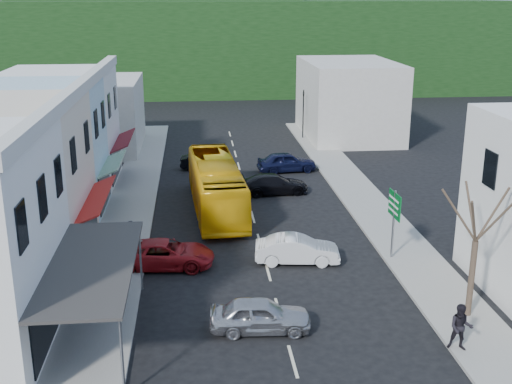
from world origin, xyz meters
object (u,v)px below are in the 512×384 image
(bus, at_px, (216,186))
(car_red, at_px, (165,253))
(car_white, at_px, (297,249))
(direction_sign, at_px, (393,226))
(car_silver, at_px, (260,315))
(pedestrian_right, at_px, (461,329))
(traffic_signal, at_px, (303,115))
(street_tree, at_px, (475,241))
(pedestrian_left, at_px, (132,236))

(bus, bearing_deg, car_red, -112.39)
(car_white, xyz_separation_m, direction_sign, (4.82, -0.12, 1.13))
(car_silver, distance_m, pedestrian_right, 7.64)
(car_white, xyz_separation_m, traffic_signal, (5.02, 28.14, 1.58))
(traffic_signal, bearing_deg, car_red, 74.05)
(car_white, relative_size, traffic_signal, 0.96)
(street_tree, bearing_deg, traffic_signal, 91.91)
(direction_sign, xyz_separation_m, traffic_signal, (0.20, 28.25, 0.45))
(direction_sign, relative_size, traffic_signal, 0.80)
(car_silver, height_order, pedestrian_left, pedestrian_left)
(car_silver, relative_size, pedestrian_right, 2.59)
(pedestrian_right, height_order, traffic_signal, traffic_signal)
(bus, bearing_deg, car_silver, -89.11)
(pedestrian_left, distance_m, pedestrian_right, 17.02)
(car_silver, relative_size, car_white, 1.00)
(car_white, xyz_separation_m, pedestrian_right, (4.72, -8.97, 0.30))
(pedestrian_right, distance_m, street_tree, 3.83)
(direction_sign, bearing_deg, traffic_signal, 87.40)
(car_white, relative_size, direction_sign, 1.20)
(car_red, bearing_deg, pedestrian_right, -124.72)
(pedestrian_right, relative_size, street_tree, 0.25)
(pedestrian_left, distance_m, direction_sign, 13.34)
(traffic_signal, bearing_deg, pedestrian_left, 69.52)
(bus, relative_size, direction_sign, 3.17)
(pedestrian_right, bearing_deg, bus, 134.83)
(pedestrian_left, distance_m, traffic_signal, 29.42)
(bus, distance_m, direction_sign, 12.15)
(car_red, height_order, pedestrian_left, pedestrian_left)
(car_white, distance_m, pedestrian_right, 10.14)
(car_silver, xyz_separation_m, traffic_signal, (7.56, 34.74, 1.58))
(bus, distance_m, car_red, 8.91)
(direction_sign, height_order, street_tree, street_tree)
(car_red, bearing_deg, car_white, -86.95)
(car_white, bearing_deg, car_red, 95.48)
(car_silver, xyz_separation_m, street_tree, (8.71, 0.22, 2.73))
(car_white, relative_size, pedestrian_left, 2.59)
(car_silver, bearing_deg, pedestrian_left, 37.74)
(car_red, bearing_deg, direction_sign, -87.08)
(pedestrian_right, bearing_deg, street_tree, 79.76)
(bus, relative_size, car_white, 2.64)
(pedestrian_left, bearing_deg, car_white, -125.91)
(car_white, height_order, pedestrian_left, pedestrian_left)
(car_white, relative_size, street_tree, 0.64)
(pedestrian_right, xyz_separation_m, traffic_signal, (0.30, 37.11, 1.28))
(street_tree, distance_m, traffic_signal, 34.57)
(traffic_signal, bearing_deg, pedestrian_right, 96.08)
(car_red, relative_size, pedestrian_right, 2.71)
(traffic_signal, bearing_deg, bus, 72.53)
(pedestrian_left, xyz_separation_m, street_tree, (14.50, -8.35, 2.43))
(bus, height_order, pedestrian_right, bus)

